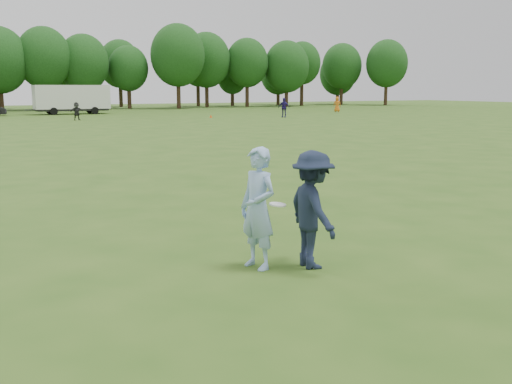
% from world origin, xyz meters
% --- Properties ---
extents(ground, '(200.00, 200.00, 0.00)m').
position_xyz_m(ground, '(0.00, 0.00, 0.00)').
color(ground, '#2D5016').
rests_on(ground, ground).
extents(thrower, '(0.63, 0.81, 1.98)m').
position_xyz_m(thrower, '(-0.66, 0.75, 0.99)').
color(thrower, '#92B5E2').
rests_on(thrower, ground).
extents(defender, '(0.84, 1.31, 1.92)m').
position_xyz_m(defender, '(0.14, 0.37, 0.96)').
color(defender, '#172034').
rests_on(defender, ground).
extents(player_far_b, '(1.13, 1.13, 1.92)m').
position_xyz_m(player_far_b, '(25.70, 43.81, 0.96)').
color(player_far_b, navy).
rests_on(player_far_b, ground).
extents(player_far_c, '(1.07, 0.99, 1.83)m').
position_xyz_m(player_far_c, '(38.34, 52.27, 0.92)').
color(player_far_c, orange).
rests_on(player_far_c, ground).
extents(player_far_d, '(1.52, 0.53, 1.63)m').
position_xyz_m(player_far_d, '(6.45, 48.11, 0.81)').
color(player_far_d, '#2A2A2A').
rests_on(player_far_d, ground).
extents(field_cone, '(0.28, 0.28, 0.30)m').
position_xyz_m(field_cone, '(19.02, 46.58, 0.15)').
color(field_cone, '#DA440B').
rests_on(field_cone, ground).
extents(disc_in_play, '(0.28, 0.27, 0.06)m').
position_xyz_m(disc_in_play, '(-0.40, 0.56, 1.06)').
color(disc_in_play, white).
rests_on(disc_in_play, ground).
extents(cargo_trailer, '(9.00, 2.75, 3.20)m').
position_xyz_m(cargo_trailer, '(8.71, 61.19, 1.78)').
color(cargo_trailer, white).
rests_on(cargo_trailer, ground).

